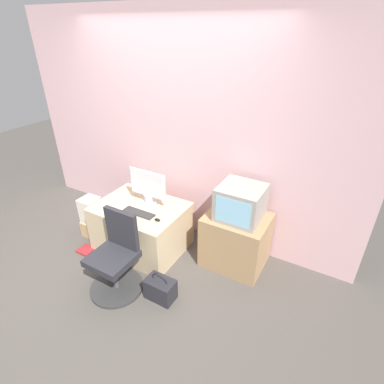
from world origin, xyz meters
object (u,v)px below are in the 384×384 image
(main_monitor, at_px, (148,188))
(mouse, at_px, (157,220))
(book, at_px, (86,250))
(crt_tv, at_px, (241,203))
(cardboard_box_lower, at_px, (94,227))
(keyboard, at_px, (139,213))
(office_chair, at_px, (116,260))
(handbag, at_px, (161,289))

(main_monitor, relative_size, mouse, 6.80)
(book, bearing_deg, crt_tv, 23.65)
(mouse, xyz_separation_m, cardboard_box_lower, (-1.05, 0.01, -0.48))
(cardboard_box_lower, bearing_deg, crt_tv, 13.00)
(keyboard, height_order, mouse, mouse)
(mouse, bearing_deg, office_chair, -107.93)
(cardboard_box_lower, bearing_deg, keyboard, 0.20)
(main_monitor, xyz_separation_m, cardboard_box_lower, (-0.76, -0.22, -0.68))
(handbag, xyz_separation_m, book, (-1.19, 0.13, -0.10))
(main_monitor, height_order, book, main_monitor)
(crt_tv, bearing_deg, mouse, -150.12)
(crt_tv, distance_m, cardboard_box_lower, 1.97)
(office_chair, bearing_deg, main_monitor, 99.92)
(cardboard_box_lower, distance_m, book, 0.35)
(cardboard_box_lower, distance_m, handbag, 1.42)
(crt_tv, bearing_deg, keyboard, -157.79)
(keyboard, bearing_deg, office_chair, -78.89)
(main_monitor, relative_size, crt_tv, 1.06)
(crt_tv, distance_m, book, 1.95)
(main_monitor, bearing_deg, book, -138.68)
(office_chair, bearing_deg, mouse, 72.07)
(keyboard, distance_m, book, 0.90)
(crt_tv, bearing_deg, main_monitor, -169.61)
(keyboard, height_order, office_chair, office_chair)
(cardboard_box_lower, bearing_deg, mouse, -0.78)
(mouse, distance_m, office_chair, 0.58)
(handbag, relative_size, book, 1.81)
(main_monitor, bearing_deg, mouse, -39.48)
(book, bearing_deg, cardboard_box_lower, 118.07)
(office_chair, relative_size, cardboard_box_lower, 3.66)
(main_monitor, relative_size, office_chair, 0.56)
(mouse, height_order, cardboard_box_lower, mouse)
(main_monitor, height_order, office_chair, main_monitor)
(handbag, height_order, book, handbag)
(office_chair, relative_size, handbag, 2.62)
(keyboard, height_order, handbag, keyboard)
(keyboard, xyz_separation_m, book, (-0.63, -0.30, -0.57))
(handbag, bearing_deg, keyboard, 142.57)
(cardboard_box_lower, bearing_deg, handbag, -17.61)
(crt_tv, height_order, cardboard_box_lower, crt_tv)
(keyboard, distance_m, cardboard_box_lower, 0.92)
(keyboard, xyz_separation_m, crt_tv, (1.01, 0.41, 0.22))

